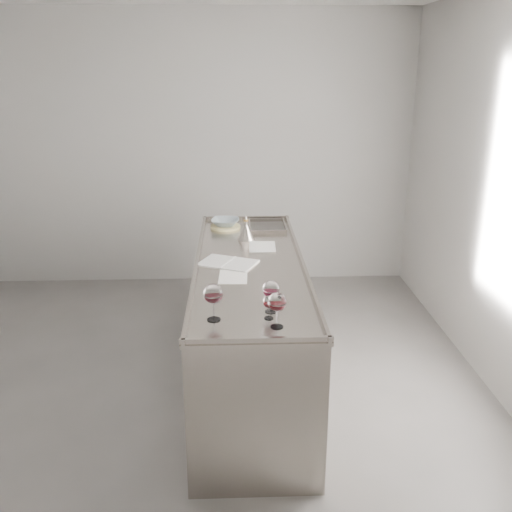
{
  "coord_description": "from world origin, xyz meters",
  "views": [
    {
      "loc": [
        0.39,
        -3.44,
        2.26
      ],
      "look_at": [
        0.54,
        0.23,
        1.02
      ],
      "focal_mm": 40.0,
      "sensor_mm": 36.0,
      "label": 1
    }
  ],
  "objects_px": {
    "wine_glass_right": "(271,290)",
    "wine_funnel": "(246,232)",
    "wine_glass_middle": "(277,303)",
    "wine_glass_small": "(269,303)",
    "notebook": "(228,263)",
    "counter": "(250,325)",
    "wine_glass_left": "(213,295)",
    "ceramic_bowl": "(225,222)"
  },
  "relations": [
    {
      "from": "wine_glass_middle",
      "to": "notebook",
      "type": "distance_m",
      "value": 1.06
    },
    {
      "from": "wine_glass_middle",
      "to": "ceramic_bowl",
      "type": "relative_size",
      "value": 0.83
    },
    {
      "from": "wine_glass_middle",
      "to": "ceramic_bowl",
      "type": "distance_m",
      "value": 1.96
    },
    {
      "from": "wine_glass_small",
      "to": "wine_funnel",
      "type": "height_order",
      "value": "wine_funnel"
    },
    {
      "from": "counter",
      "to": "wine_glass_middle",
      "type": "distance_m",
      "value": 1.18
    },
    {
      "from": "counter",
      "to": "wine_funnel",
      "type": "xyz_separation_m",
      "value": [
        -0.01,
        0.58,
        0.53
      ]
    },
    {
      "from": "wine_funnel",
      "to": "wine_glass_middle",
      "type": "bearing_deg",
      "value": -85.45
    },
    {
      "from": "counter",
      "to": "wine_glass_right",
      "type": "relative_size",
      "value": 13.02
    },
    {
      "from": "wine_glass_middle",
      "to": "wine_glass_small",
      "type": "bearing_deg",
      "value": 108.77
    },
    {
      "from": "counter",
      "to": "wine_funnel",
      "type": "height_order",
      "value": "wine_funnel"
    },
    {
      "from": "wine_glass_right",
      "to": "wine_funnel",
      "type": "distance_m",
      "value": 1.4
    },
    {
      "from": "wine_glass_middle",
      "to": "notebook",
      "type": "height_order",
      "value": "wine_glass_middle"
    },
    {
      "from": "wine_glass_left",
      "to": "wine_glass_right",
      "type": "bearing_deg",
      "value": 16.72
    },
    {
      "from": "wine_glass_middle",
      "to": "ceramic_bowl",
      "type": "height_order",
      "value": "wine_glass_middle"
    },
    {
      "from": "wine_glass_middle",
      "to": "counter",
      "type": "bearing_deg",
      "value": 96.41
    },
    {
      "from": "wine_glass_middle",
      "to": "wine_glass_small",
      "type": "distance_m",
      "value": 0.12
    },
    {
      "from": "wine_glass_small",
      "to": "wine_glass_middle",
      "type": "bearing_deg",
      "value": -71.23
    },
    {
      "from": "wine_glass_middle",
      "to": "wine_funnel",
      "type": "relative_size",
      "value": 0.96
    },
    {
      "from": "wine_glass_middle",
      "to": "wine_glass_right",
      "type": "relative_size",
      "value": 1.05
    },
    {
      "from": "wine_glass_left",
      "to": "ceramic_bowl",
      "type": "bearing_deg",
      "value": 88.7
    },
    {
      "from": "wine_glass_right",
      "to": "ceramic_bowl",
      "type": "height_order",
      "value": "wine_glass_right"
    },
    {
      "from": "counter",
      "to": "wine_glass_small",
      "type": "xyz_separation_m",
      "value": [
        0.08,
        -0.9,
        0.56
      ]
    },
    {
      "from": "wine_glass_right",
      "to": "wine_funnel",
      "type": "relative_size",
      "value": 0.91
    },
    {
      "from": "counter",
      "to": "wine_glass_left",
      "type": "height_order",
      "value": "wine_glass_left"
    },
    {
      "from": "wine_glass_left",
      "to": "wine_funnel",
      "type": "bearing_deg",
      "value": 82.03
    },
    {
      "from": "ceramic_bowl",
      "to": "wine_funnel",
      "type": "bearing_deg",
      "value": -64.08
    },
    {
      "from": "wine_glass_right",
      "to": "wine_glass_small",
      "type": "height_order",
      "value": "wine_glass_right"
    },
    {
      "from": "notebook",
      "to": "wine_funnel",
      "type": "relative_size",
      "value": 2.2
    },
    {
      "from": "counter",
      "to": "wine_glass_left",
      "type": "xyz_separation_m",
      "value": [
        -0.22,
        -0.91,
        0.62
      ]
    },
    {
      "from": "wine_glass_small",
      "to": "ceramic_bowl",
      "type": "relative_size",
      "value": 0.56
    },
    {
      "from": "wine_glass_middle",
      "to": "wine_glass_small",
      "type": "relative_size",
      "value": 1.49
    },
    {
      "from": "ceramic_bowl",
      "to": "wine_funnel",
      "type": "xyz_separation_m",
      "value": [
        0.17,
        -0.34,
        0.01
      ]
    },
    {
      "from": "notebook",
      "to": "wine_funnel",
      "type": "xyz_separation_m",
      "value": [
        0.14,
        0.57,
        0.06
      ]
    },
    {
      "from": "wine_glass_right",
      "to": "wine_funnel",
      "type": "height_order",
      "value": "wine_funnel"
    },
    {
      "from": "counter",
      "to": "ceramic_bowl",
      "type": "height_order",
      "value": "ceramic_bowl"
    },
    {
      "from": "wine_glass_left",
      "to": "notebook",
      "type": "relative_size",
      "value": 0.46
    },
    {
      "from": "wine_glass_right",
      "to": "ceramic_bowl",
      "type": "relative_size",
      "value": 0.79
    },
    {
      "from": "wine_glass_middle",
      "to": "wine_glass_right",
      "type": "distance_m",
      "value": 0.2
    },
    {
      "from": "wine_glass_right",
      "to": "wine_funnel",
      "type": "bearing_deg",
      "value": 94.38
    },
    {
      "from": "wine_glass_small",
      "to": "ceramic_bowl",
      "type": "distance_m",
      "value": 1.85
    },
    {
      "from": "counter",
      "to": "wine_glass_small",
      "type": "distance_m",
      "value": 1.07
    },
    {
      "from": "wine_glass_right",
      "to": "counter",
      "type": "bearing_deg",
      "value": 96.57
    }
  ]
}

